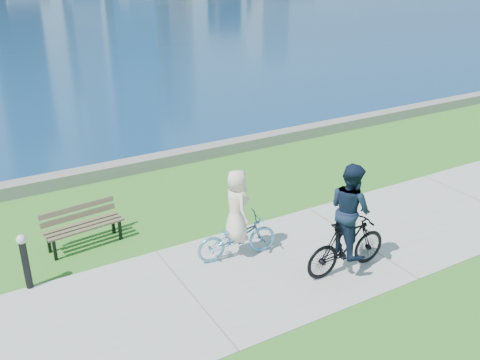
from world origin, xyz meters
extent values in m
plane|color=#28681B|center=(0.00, 0.00, 0.00)|extent=(320.00, 320.00, 0.00)
cube|color=#9C9C97|center=(0.00, 0.00, 0.01)|extent=(80.00, 3.50, 0.02)
cube|color=slate|center=(0.00, 6.20, 0.17)|extent=(90.00, 0.50, 0.35)
cube|color=black|center=(-5.89, 2.49, 0.23)|extent=(0.07, 0.07, 0.46)
cube|color=black|center=(-4.46, 2.64, 0.23)|extent=(0.07, 0.07, 0.46)
cube|color=black|center=(-5.93, 2.86, 0.23)|extent=(0.07, 0.07, 0.46)
cube|color=black|center=(-4.50, 3.01, 0.23)|extent=(0.07, 0.07, 0.46)
cube|color=brown|center=(-5.17, 2.57, 0.48)|extent=(1.64, 0.28, 0.04)
cube|color=brown|center=(-5.19, 2.73, 0.48)|extent=(1.64, 0.28, 0.04)
cube|color=brown|center=(-5.21, 2.89, 0.48)|extent=(1.64, 0.28, 0.04)
cube|color=brown|center=(-5.22, 3.01, 0.61)|extent=(1.64, 0.24, 0.12)
cube|color=brown|center=(-5.22, 3.05, 0.79)|extent=(1.64, 0.24, 0.12)
cylinder|color=black|center=(-6.54, 1.73, 0.51)|extent=(0.13, 0.13, 1.01)
sphere|color=beige|center=(-6.54, 1.73, 1.05)|extent=(0.18, 0.18, 0.18)
imported|color=#4F95C1|center=(-2.62, 0.73, 0.47)|extent=(0.81, 1.77, 0.89)
imported|color=white|center=(-2.62, 0.73, 1.19)|extent=(0.56, 0.79, 1.49)
imported|color=black|center=(-1.03, -0.80, 0.58)|extent=(0.56, 1.87, 1.12)
imported|color=#101B32|center=(-1.03, -0.80, 1.37)|extent=(0.69, 0.89, 1.84)
camera|label=1|loc=(-7.33, -7.53, 5.90)|focal=40.00mm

